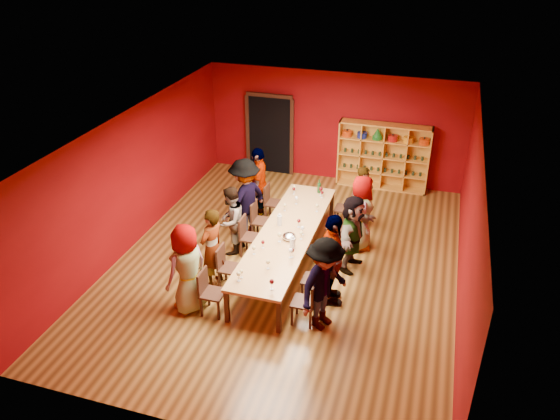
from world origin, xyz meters
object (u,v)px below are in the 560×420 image
at_px(chair_person_left_1, 226,265).
at_px(chair_person_right_0, 308,300).
at_px(person_left_2, 231,221).
at_px(person_right_4, 363,198).
at_px(chair_person_right_2, 332,244).
at_px(person_right_2, 353,233).
at_px(chair_person_right_3, 340,224).
at_px(person_right_3, 361,213).
at_px(chair_person_left_4, 271,200).
at_px(person_left_4, 259,183).
at_px(person_left_1, 212,248).
at_px(person_right_0, 324,284).
at_px(chair_person_right_4, 347,207).
at_px(spittoon_bowl, 289,236).
at_px(chair_person_left_3, 259,218).
at_px(shelving_unit, 383,153).
at_px(chair_person_left_2, 247,234).
at_px(wine_bottle, 319,188).
at_px(tasting_table, 287,234).
at_px(person_right_1, 332,260).
at_px(chair_person_left_0, 209,290).
at_px(person_left_3, 245,199).
at_px(person_left_0, 187,269).
at_px(chair_person_right_1, 318,277).

bearing_deg(chair_person_left_1, chair_person_right_0, -18.46).
relative_size(person_left_2, person_right_4, 1.00).
distance_m(chair_person_right_0, chair_person_right_2, 1.97).
xyz_separation_m(person_right_2, chair_person_right_3, (-0.42, 0.86, -0.34)).
bearing_deg(person_right_3, chair_person_left_4, 53.32).
bearing_deg(person_left_4, person_left_2, -13.19).
bearing_deg(person_left_1, person_right_0, 91.45).
relative_size(chair_person_right_4, spittoon_bowl, 3.20).
relative_size(chair_person_left_3, chair_person_right_4, 1.00).
bearing_deg(chair_person_left_4, spittoon_bowl, -62.79).
height_order(shelving_unit, chair_person_left_2, shelving_unit).
distance_m(chair_person_right_3, wine_bottle, 1.21).
bearing_deg(chair_person_right_0, wine_bottle, 100.72).
distance_m(tasting_table, person_left_2, 1.29).
bearing_deg(tasting_table, chair_person_left_3, 138.38).
height_order(chair_person_right_0, person_right_2, person_right_2).
bearing_deg(person_left_1, chair_person_right_2, 138.70).
distance_m(person_left_2, chair_person_right_4, 2.91).
relative_size(shelving_unit, chair_person_right_4, 2.70).
height_order(chair_person_left_2, person_left_2, person_left_2).
distance_m(person_right_1, person_right_3, 2.12).
bearing_deg(chair_person_right_4, chair_person_left_0, -114.69).
xyz_separation_m(person_left_2, spittoon_bowl, (1.40, -0.33, 0.04)).
height_order(chair_person_left_2, chair_person_right_2, same).
height_order(person_left_2, person_right_4, person_right_4).
distance_m(person_left_4, chair_person_right_3, 2.27).
bearing_deg(person_right_0, person_left_2, 78.30).
distance_m(tasting_table, chair_person_left_0, 2.21).
height_order(person_left_3, person_right_0, person_left_3).
height_order(person_left_3, spittoon_bowl, person_left_3).
distance_m(person_left_2, spittoon_bowl, 1.44).
height_order(chair_person_left_1, chair_person_right_0, same).
relative_size(chair_person_left_2, person_left_3, 0.47).
height_order(chair_person_left_1, spittoon_bowl, spittoon_bowl).
bearing_deg(spittoon_bowl, person_left_1, -146.04).
height_order(chair_person_left_4, person_right_2, person_right_2).
distance_m(shelving_unit, chair_person_right_4, 2.46).
xyz_separation_m(person_left_0, chair_person_right_4, (2.22, 3.96, -0.39)).
xyz_separation_m(chair_person_left_2, chair_person_left_3, (0.00, 0.74, 0.00)).
bearing_deg(spittoon_bowl, chair_person_left_1, -139.34).
xyz_separation_m(chair_person_left_2, chair_person_right_3, (1.82, 1.01, 0.00)).
distance_m(person_left_0, wine_bottle, 4.26).
bearing_deg(spittoon_bowl, chair_person_right_0, -62.04).
height_order(chair_person_right_1, wine_bottle, wine_bottle).
height_order(person_left_2, person_left_4, person_left_4).
bearing_deg(chair_person_right_2, chair_person_left_4, 140.10).
distance_m(shelving_unit, person_right_1, 5.36).
relative_size(person_left_1, chair_person_right_1, 1.88).
bearing_deg(person_left_1, chair_person_left_1, 105.76).
bearing_deg(person_left_1, shelving_unit, 170.39).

